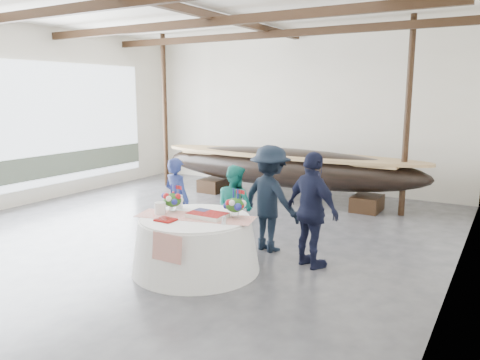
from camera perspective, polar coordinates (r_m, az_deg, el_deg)
The scene contains 13 objects.
floor at distance 9.33m, azimuth -8.50°, elevation -7.12°, with size 10.00×12.00×0.01m, color #3D3D42.
wall_back at distance 14.06m, azimuth 6.97°, elevation 8.23°, with size 10.00×0.02×4.50m, color silver.
wall_left at distance 12.68m, azimuth -26.78°, elevation 6.92°, with size 0.02×12.00×4.50m, color silver.
wall_right at distance 6.91m, azimuth 25.21°, elevation 4.84°, with size 0.02×12.00×4.50m, color silver.
pavilion_structure at distance 9.54m, azimuth -6.28°, elevation 17.67°, with size 9.80×11.76×4.50m.
open_bay at distance 13.23m, azimuth -22.86°, elevation 5.49°, with size 0.03×7.00×3.20m.
longboat_display at distance 12.34m, azimuth 5.39°, elevation 1.57°, with size 7.42×1.48×1.39m.
banquet_table at distance 7.61m, azimuth -5.42°, elevation -7.70°, with size 2.05×2.05×0.88m.
tabletop_items at distance 7.57m, azimuth -5.07°, elevation -3.17°, with size 1.98×1.05×0.40m.
guest_woman_blue at distance 9.01m, azimuth -7.69°, elevation -2.39°, with size 0.59×0.39×1.62m, color navy.
guest_woman_teal at distance 8.53m, azimuth -0.61°, elevation -3.29°, with size 0.75×0.59×1.55m, color #1A8779.
guest_man_left at distance 8.38m, azimuth 3.70°, elevation -2.27°, with size 1.24×0.71×1.91m, color black.
guest_man_right at distance 7.65m, azimuth 8.80°, elevation -3.67°, with size 1.12×0.47×1.91m, color black.
Camera 1 is at (5.65, -6.86, 2.83)m, focal length 35.00 mm.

